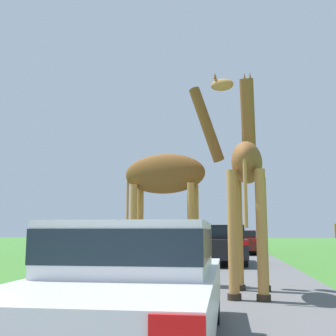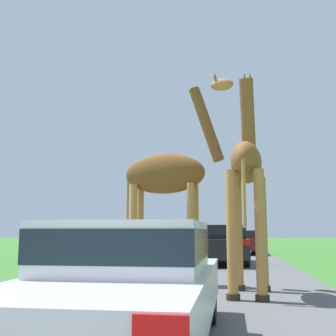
{
  "view_description": "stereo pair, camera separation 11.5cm",
  "coord_description": "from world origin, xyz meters",
  "px_view_note": "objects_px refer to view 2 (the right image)",
  "views": [
    {
      "loc": [
        1.07,
        -0.41,
        1.26
      ],
      "look_at": [
        -0.34,
        9.75,
        2.8
      ],
      "focal_mm": 45.0,
      "sensor_mm": 36.0,
      "label": 1
    },
    {
      "loc": [
        1.18,
        -0.39,
        1.26
      ],
      "look_at": [
        -0.34,
        9.75,
        2.8
      ],
      "focal_mm": 45.0,
      "sensor_mm": 36.0,
      "label": 2
    }
  ],
  "objects_px": {
    "giraffe_near_road": "(170,179)",
    "car_queue_left": "(224,243)",
    "car_far_ahead": "(175,239)",
    "giraffe_companion": "(247,173)",
    "car_queue_right": "(242,241)",
    "car_lead_maroon": "(131,279)"
  },
  "relations": [
    {
      "from": "car_queue_right",
      "to": "car_far_ahead",
      "type": "bearing_deg",
      "value": 144.86
    },
    {
      "from": "car_lead_maroon",
      "to": "car_queue_right",
      "type": "height_order",
      "value": "car_lead_maroon"
    },
    {
      "from": "giraffe_near_road",
      "to": "car_queue_left",
      "type": "bearing_deg",
      "value": 177.73
    },
    {
      "from": "giraffe_companion",
      "to": "car_lead_maroon",
      "type": "distance_m",
      "value": 4.76
    },
    {
      "from": "car_lead_maroon",
      "to": "giraffe_companion",
      "type": "bearing_deg",
      "value": 70.91
    },
    {
      "from": "giraffe_companion",
      "to": "car_queue_left",
      "type": "height_order",
      "value": "giraffe_companion"
    },
    {
      "from": "giraffe_companion",
      "to": "car_far_ahead",
      "type": "relative_size",
      "value": 1.27
    },
    {
      "from": "giraffe_companion",
      "to": "car_queue_right",
      "type": "bearing_deg",
      "value": 95.08
    },
    {
      "from": "giraffe_near_road",
      "to": "car_far_ahead",
      "type": "xyz_separation_m",
      "value": [
        -2.15,
        16.87,
        -1.78
      ]
    },
    {
      "from": "giraffe_companion",
      "to": "car_queue_left",
      "type": "distance_m",
      "value": 8.07
    },
    {
      "from": "car_lead_maroon",
      "to": "car_far_ahead",
      "type": "xyz_separation_m",
      "value": [
        -2.52,
        22.35,
        0.01
      ]
    },
    {
      "from": "car_queue_right",
      "to": "car_lead_maroon",
      "type": "bearing_deg",
      "value": -94.82
    },
    {
      "from": "giraffe_near_road",
      "to": "giraffe_companion",
      "type": "xyz_separation_m",
      "value": [
        1.82,
        -1.28,
        -0.08
      ]
    },
    {
      "from": "car_queue_right",
      "to": "car_queue_left",
      "type": "relative_size",
      "value": 0.87
    },
    {
      "from": "car_lead_maroon",
      "to": "car_queue_right",
      "type": "xyz_separation_m",
      "value": [
        1.64,
        19.42,
        -0.05
      ]
    },
    {
      "from": "giraffe_near_road",
      "to": "giraffe_companion",
      "type": "distance_m",
      "value": 2.23
    },
    {
      "from": "giraffe_near_road",
      "to": "car_queue_left",
      "type": "relative_size",
      "value": 1.11
    },
    {
      "from": "car_queue_right",
      "to": "car_queue_left",
      "type": "xyz_separation_m",
      "value": [
        -0.82,
        -7.36,
        0.1
      ]
    },
    {
      "from": "giraffe_companion",
      "to": "car_far_ahead",
      "type": "bearing_deg",
      "value": 108.12
    },
    {
      "from": "car_lead_maroon",
      "to": "car_queue_left",
      "type": "height_order",
      "value": "car_queue_left"
    },
    {
      "from": "car_queue_left",
      "to": "car_far_ahead",
      "type": "xyz_separation_m",
      "value": [
        -3.34,
        10.28,
        -0.04
      ]
    },
    {
      "from": "car_queue_right",
      "to": "car_queue_left",
      "type": "distance_m",
      "value": 7.4
    }
  ]
}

